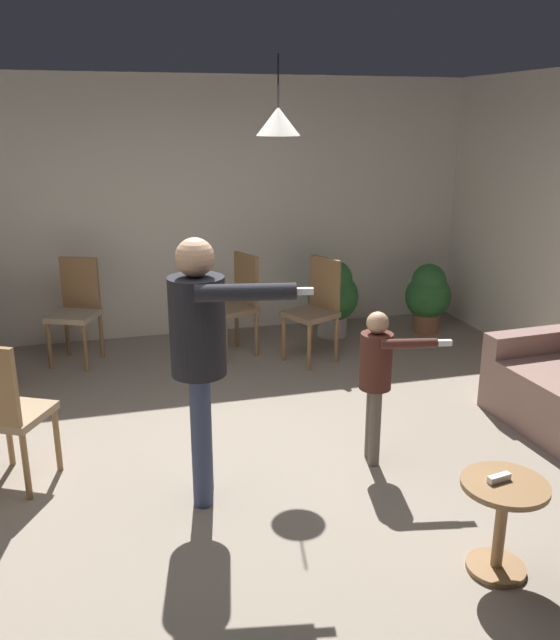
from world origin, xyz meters
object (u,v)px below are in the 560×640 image
Objects in this scene: dining_chair_by_counter at (76,306)px; potted_plant_by_wall at (333,295)px; person_adult at (201,343)px; spare_remote_on_table at (499,478)px; dining_chair_spare at (237,301)px; dining_chair_centre_back at (4,409)px; potted_plant_corner at (428,295)px; side_table_by_couch at (501,516)px; dining_chair_near_wall at (316,306)px; person_child at (377,371)px.

potted_plant_by_wall is at bearing -153.87° from dining_chair_by_counter.
person_adult reaches higher than spare_remote_on_table.
person_adult reaches higher than dining_chair_spare.
potted_plant_corner is (4.07, 2.24, -0.13)m from dining_chair_centre_back.
dining_chair_by_counter is 4.37m from spare_remote_on_table.
dining_chair_centre_back is at bearing -151.19° from potted_plant_corner.
dining_chair_by_counter and dining_chair_centre_back have the same top height.
dining_chair_spare is at bearing 99.85° from side_table_by_couch.
dining_chair_near_wall is 7.69× the size of spare_remote_on_table.
spare_remote_on_table is (0.60, -3.60, -0.01)m from dining_chair_spare.
dining_chair_spare is at bearing -157.84° from person_child.
dining_chair_near_wall is at bearing 88.35° from spare_remote_on_table.
person_adult is 2.15× the size of potted_plant_corner.
person_adult reaches higher than dining_chair_by_counter.
person_child is at bearing -103.60° from potted_plant_by_wall.
dining_chair_centre_back and dining_chair_spare have the same top height.
dining_chair_centre_back is 2.83m from dining_chair_spare.
dining_chair_spare is at bearing 36.59° from dining_chair_near_wall.
person_adult is 3.40m from potted_plant_by_wall.
dining_chair_spare reaches higher than potted_plant_corner.
side_table_by_couch is at bearing 61.48° from person_adult.
dining_chair_centre_back is (-2.53, 1.54, 0.22)m from side_table_by_couch.
dining_chair_centre_back is at bearing 105.18° from dining_chair_by_counter.
person_child is at bearing 152.07° from dining_chair_by_counter.
person_adult is 1.25m from person_child.
potted_plant_corner reaches higher than side_table_by_couch.
person_child is (1.19, 0.15, -0.35)m from person_adult.
potted_plant_by_wall is at bearing -97.19° from dining_chair_spare.
person_adult is 1.78m from spare_remote_on_table.
dining_chair_near_wall reaches higher than potted_plant_corner.
person_adult is 2.67m from dining_chair_spare.
person_child is 1.24m from spare_remote_on_table.
dining_chair_spare is at bearing 99.51° from spare_remote_on_table.
side_table_by_couch is 4.07m from potted_plant_corner.
person_adult is at bearing 142.41° from dining_chair_spare.
dining_chair_near_wall is 3.12m from dining_chair_centre_back.
potted_plant_by_wall is 3.92m from spare_remote_on_table.
dining_chair_centre_back is 2.93m from spare_remote_on_table.
potted_plant_corner is (3.69, -0.06, -0.13)m from dining_chair_by_counter.
dining_chair_spare is (-0.63, 3.62, 0.22)m from side_table_by_couch.
dining_chair_centre_back reaches higher than side_table_by_couch.
dining_chair_by_counter is 2.63m from potted_plant_by_wall.
person_child is at bearing 107.47° from person_adult.
dining_chair_by_counter is 3.69m from potted_plant_corner.
spare_remote_on_table is (-0.02, 0.02, 0.21)m from side_table_by_couch.
person_child is at bearing 147.92° from dining_chair_near_wall.
dining_chair_near_wall is (2.22, -0.58, 0.00)m from dining_chair_by_counter.
dining_chair_spare is (-0.70, 0.37, 0.00)m from dining_chair_near_wall.
person_child reaches higher than dining_chair_spare.
dining_chair_centre_back is 1.00× the size of dining_chair_spare.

